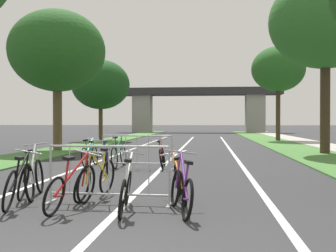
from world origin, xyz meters
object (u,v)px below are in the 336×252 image
(bicycle_black_9, at_px, (17,185))
(crowd_barrier_second, at_px, (137,152))
(tree_left_oak_mid, at_px, (57,51))
(bicycle_green_11, at_px, (90,155))
(bicycle_silver_5, at_px, (34,177))
(bicycle_teal_7, at_px, (90,158))
(tree_left_pine_far, at_px, (101,85))
(bicycle_blue_4, at_px, (107,159))
(bicycle_green_1, at_px, (119,155))
(bicycle_white_8, at_px, (126,190))
(tree_right_pine_near, at_px, (325,21))
(bicycle_orange_6, at_px, (180,182))
(tree_right_oak_near, at_px, (278,69))
(bicycle_red_10, at_px, (70,188))
(bicycle_red_0, at_px, (162,157))
(crowd_barrier_nearest, at_px, (109,175))
(bicycle_yellow_3, at_px, (97,179))
(bicycle_purple_2, at_px, (181,191))

(bicycle_black_9, bearing_deg, crowd_barrier_second, 66.10)
(tree_left_oak_mid, bearing_deg, bicycle_green_11, -61.17)
(bicycle_silver_5, bearing_deg, bicycle_teal_7, 79.73)
(tree_left_pine_far, xyz_separation_m, bicycle_blue_4, (5.05, -17.84, -3.83))
(bicycle_green_1, bearing_deg, bicycle_teal_7, -124.53)
(bicycle_white_8, bearing_deg, tree_left_oak_mid, 108.67)
(tree_right_pine_near, relative_size, bicycle_silver_5, 4.92)
(bicycle_green_1, height_order, bicycle_orange_6, bicycle_green_1)
(tree_right_oak_near, relative_size, bicycle_green_1, 4.07)
(tree_left_pine_far, xyz_separation_m, bicycle_red_10, (5.76, -23.04, -3.83))
(bicycle_red_0, distance_m, bicycle_green_11, 2.39)
(bicycle_green_11, bearing_deg, bicycle_red_10, -75.96)
(tree_left_pine_far, bearing_deg, crowd_barrier_nearest, -74.39)
(bicycle_silver_5, xyz_separation_m, bicycle_white_8, (2.02, -1.08, -0.03))
(bicycle_yellow_3, xyz_separation_m, bicycle_blue_4, (-0.90, 4.21, -0.02))
(bicycle_black_9, bearing_deg, bicycle_red_10, -22.52)
(tree_left_oak_mid, relative_size, bicycle_black_9, 4.19)
(bicycle_purple_2, distance_m, bicycle_black_9, 2.85)
(tree_right_pine_near, bearing_deg, bicycle_silver_5, -127.31)
(bicycle_green_1, xyz_separation_m, bicycle_white_8, (1.55, -6.36, -0.04))
(tree_left_oak_mid, height_order, bicycle_white_8, tree_left_oak_mid)
(bicycle_red_0, relative_size, bicycle_green_11, 0.92)
(tree_right_pine_near, bearing_deg, bicycle_green_11, -146.83)
(tree_left_pine_far, height_order, bicycle_silver_5, tree_left_pine_far)
(bicycle_blue_4, relative_size, bicycle_red_10, 1.03)
(tree_right_pine_near, height_order, bicycle_red_10, tree_right_pine_near)
(bicycle_orange_6, bearing_deg, bicycle_green_1, 104.10)
(bicycle_blue_4, bearing_deg, tree_right_pine_near, -151.93)
(bicycle_green_1, distance_m, bicycle_black_9, 6.16)
(bicycle_orange_6, relative_size, bicycle_black_9, 0.98)
(bicycle_orange_6, bearing_deg, bicycle_yellow_3, 169.79)
(bicycle_yellow_3, xyz_separation_m, bicycle_teal_7, (-1.49, 4.41, -0.02))
(bicycle_purple_2, relative_size, bicycle_yellow_3, 1.01)
(bicycle_green_1, xyz_separation_m, bicycle_teal_7, (-0.70, -0.91, -0.03))
(bicycle_purple_2, distance_m, bicycle_green_11, 7.22)
(bicycle_red_0, height_order, bicycle_silver_5, bicycle_silver_5)
(bicycle_purple_2, height_order, bicycle_teal_7, bicycle_purple_2)
(bicycle_red_0, bearing_deg, tree_left_oak_mid, 128.94)
(crowd_barrier_second, height_order, bicycle_teal_7, crowd_barrier_second)
(crowd_barrier_second, height_order, bicycle_red_0, crowd_barrier_second)
(bicycle_red_0, relative_size, bicycle_silver_5, 0.98)
(bicycle_green_11, bearing_deg, tree_right_oak_near, 63.61)
(crowd_barrier_nearest, bearing_deg, bicycle_blue_4, 104.83)
(bicycle_yellow_3, relative_size, bicycle_silver_5, 1.01)
(bicycle_purple_2, distance_m, bicycle_orange_6, 1.03)
(tree_left_oak_mid, relative_size, bicycle_red_10, 4.18)
(tree_right_oak_near, bearing_deg, crowd_barrier_nearest, -106.13)
(bicycle_yellow_3, xyz_separation_m, bicycle_red_10, (-0.19, -1.00, -0.02))
(tree_left_oak_mid, bearing_deg, tree_left_pine_far, 93.31)
(bicycle_red_10, bearing_deg, bicycle_purple_2, 5.65)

